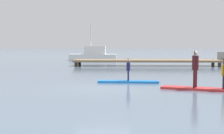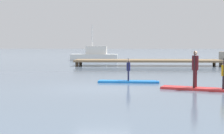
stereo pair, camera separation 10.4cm
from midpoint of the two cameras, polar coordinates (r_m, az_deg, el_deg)
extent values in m
plane|color=slate|center=(15.46, -1.45, -3.51)|extent=(240.00, 240.00, 0.00)
cube|color=blue|center=(17.76, 2.62, -2.40)|extent=(2.94, 0.83, 0.10)
cube|color=blue|center=(17.74, 7.49, -2.43)|extent=(0.26, 0.48, 0.09)
cylinder|color=#19194C|center=(17.83, 2.88, -1.39)|extent=(0.08, 0.08, 0.51)
cylinder|color=#19194C|center=(17.61, 2.84, -1.46)|extent=(0.08, 0.08, 0.51)
cylinder|color=#19194C|center=(17.69, 2.87, 0.07)|extent=(0.20, 0.20, 0.42)
sphere|color=tan|center=(17.67, 2.87, 1.01)|extent=(0.12, 0.12, 0.12)
cylinder|color=black|center=(17.53, 2.84, -0.44)|extent=(0.03, 0.03, 1.14)
cube|color=black|center=(17.58, 2.83, -2.00)|extent=(0.04, 0.14, 0.18)
cube|color=red|center=(15.37, 14.48, -3.48)|extent=(3.40, 1.89, 0.10)
cylinder|color=#4C1419|center=(15.53, 13.69, -1.82)|extent=(0.11, 0.11, 0.75)
cylinder|color=#4C1419|center=(15.21, 13.47, -1.94)|extent=(0.11, 0.11, 0.75)
cylinder|color=#4C1419|center=(15.31, 13.62, 0.67)|extent=(0.36, 0.36, 0.62)
sphere|color=beige|center=(15.30, 13.65, 2.24)|extent=(0.18, 0.18, 0.18)
cylinder|color=black|center=(15.13, 13.46, -0.40)|extent=(0.03, 0.03, 1.57)
cube|color=black|center=(15.19, 13.42, -3.02)|extent=(0.08, 0.14, 0.18)
cylinder|color=black|center=(15.33, 18.00, -2.36)|extent=(0.08, 0.08, 0.54)
cylinder|color=black|center=(15.10, 17.91, -2.45)|extent=(0.08, 0.08, 0.54)
cylinder|color=#F2B20C|center=(15.17, 17.99, -0.55)|extent=(0.26, 0.26, 0.45)
sphere|color=#8C664C|center=(15.15, 18.01, 0.61)|extent=(0.13, 0.13, 0.13)
cylinder|color=black|center=(15.01, 17.91, -1.08)|extent=(0.03, 0.03, 1.28)
cube|color=black|center=(15.06, 17.87, -3.16)|extent=(0.08, 0.14, 0.18)
cube|color=silver|center=(41.14, -2.83, 1.59)|extent=(5.50, 1.77, 0.75)
cube|color=white|center=(41.09, -2.49, 2.78)|extent=(2.44, 1.31, 0.96)
cylinder|color=silver|center=(41.14, -3.18, 5.19)|extent=(0.12, 0.12, 2.50)
cube|color=#846B4C|center=(31.28, 5.91, 1.04)|extent=(12.93, 2.89, 0.18)
cylinder|color=#473828|center=(30.40, -5.64, 0.61)|extent=(0.28, 0.28, 0.55)
cylinder|color=#473828|center=(32.66, -5.07, 0.83)|extent=(0.28, 0.28, 0.55)
cylinder|color=#473828|center=(31.14, 17.44, 0.53)|extent=(0.28, 0.28, 0.55)
cylinder|color=#473828|center=(33.35, 16.43, 0.75)|extent=(0.28, 0.28, 0.55)
camera|label=1|loc=(0.05, -89.82, 0.01)|focal=55.99mm
camera|label=2|loc=(0.05, 90.18, -0.01)|focal=55.99mm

